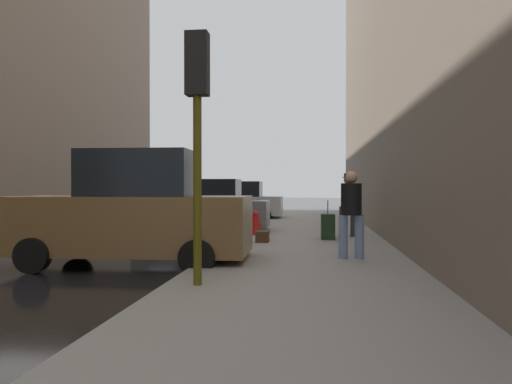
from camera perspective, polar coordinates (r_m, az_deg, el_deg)
ground_plane at (r=11.82m, az=-24.99°, el=-7.00°), size 120.00×120.00×0.00m
sidewalk at (r=10.07m, az=5.78°, el=-7.83°), size 4.00×40.00×0.15m
parked_bronze_suv at (r=10.00m, az=-13.87°, el=-2.39°), size 4.66×2.18×2.25m
parked_gray_coupe at (r=16.14m, az=-5.88°, el=-1.89°), size 4.25×2.15×1.79m
parked_silver_sedan at (r=22.77m, az=-2.18°, el=-1.16°), size 4.22×2.10×1.79m
fire_hydrant at (r=14.54m, az=-0.07°, el=-3.55°), size 0.42×0.22×0.70m
traffic_light at (r=7.26m, az=-6.71°, el=10.16°), size 0.32×0.32×3.60m
pedestrian_with_beanie at (r=14.17m, az=10.48°, el=-1.08°), size 0.53×0.47×1.78m
pedestrian_in_jeans at (r=9.91m, az=10.84°, el=-2.00°), size 0.52×0.46×1.71m
rolling_suitcase at (r=13.51m, az=8.20°, el=-3.90°), size 0.38×0.57×1.04m
duffel_bag at (r=12.69m, az=0.75°, el=-5.10°), size 0.32×0.44×0.28m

